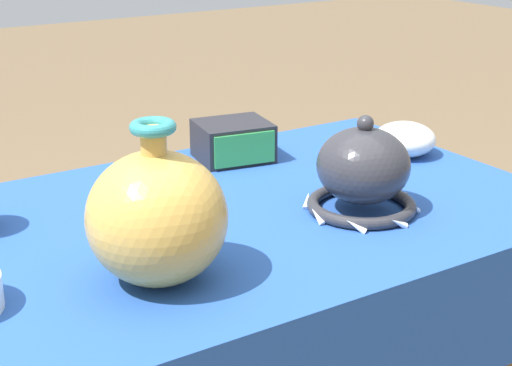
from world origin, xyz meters
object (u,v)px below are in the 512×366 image
object	(u,v)px
bowl_shallow_ivory	(405,139)
vase_dome_bell	(363,173)
mosaic_tile_box	(233,141)
vase_tall_bulbous	(157,217)

from	to	relation	value
bowl_shallow_ivory	vase_dome_bell	bearing A→B (deg)	-144.88
mosaic_tile_box	vase_tall_bulbous	bearing A→B (deg)	-122.25
mosaic_tile_box	bowl_shallow_ivory	size ratio (longest dim) A/B	1.27
mosaic_tile_box	vase_dome_bell	bearing A→B (deg)	-74.01
vase_dome_bell	vase_tall_bulbous	bearing A→B (deg)	-172.99
bowl_shallow_ivory	vase_tall_bulbous	bearing A→B (deg)	-160.39
vase_dome_bell	mosaic_tile_box	distance (m)	0.38
vase_tall_bulbous	vase_dome_bell	size ratio (longest dim) A/B	1.16
vase_tall_bulbous	bowl_shallow_ivory	xyz separation A→B (m)	(0.71, 0.25, -0.06)
vase_dome_bell	bowl_shallow_ivory	xyz separation A→B (m)	(0.28, 0.20, -0.04)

